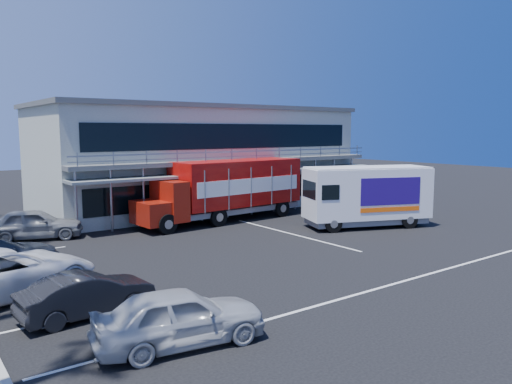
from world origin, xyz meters
TOP-DOWN VIEW (x-y plane):
  - ground at (0.00, 0.00)m, footprint 120.00×120.00m
  - building at (3.00, 14.94)m, footprint 22.40×12.00m
  - red_truck at (1.44, 8.44)m, footprint 11.25×3.44m
  - white_van at (6.85, 2.00)m, footprint 7.56×4.89m
  - parked_car_a at (-9.50, -6.00)m, footprint 4.72×2.50m
  - parked_car_b at (-10.76, -2.50)m, footprint 4.11×1.72m
  - parked_car_c at (-12.50, 0.80)m, footprint 6.62×4.37m
  - parked_car_e at (-9.50, 9.87)m, footprint 5.03×3.26m

SIDE VIEW (x-z plane):
  - ground at x=0.00m, z-range 0.00..0.00m
  - parked_car_b at x=-10.76m, z-range 0.00..1.32m
  - parked_car_a at x=-9.50m, z-range 0.00..1.53m
  - parked_car_e at x=-9.50m, z-range 0.00..1.59m
  - parked_car_c at x=-12.50m, z-range 0.00..1.69m
  - white_van at x=6.85m, z-range 0.11..3.60m
  - red_truck at x=1.44m, z-range 0.19..3.92m
  - building at x=3.00m, z-range 0.01..7.31m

